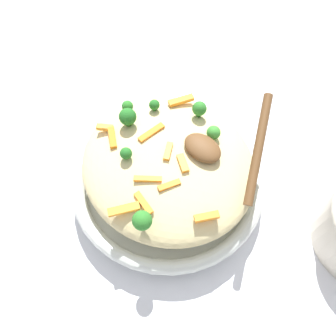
{
  "coord_description": "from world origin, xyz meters",
  "views": [
    {
      "loc": [
        -0.17,
        0.18,
        0.5
      ],
      "look_at": [
        0.0,
        0.0,
        0.07
      ],
      "focal_mm": 36.07,
      "sensor_mm": 36.0,
      "label": 1
    }
  ],
  "objects": [
    {
      "name": "serving_bowl",
      "position": [
        0.0,
        0.0,
        0.03
      ],
      "size": [
        0.3,
        0.3,
        0.05
      ],
      "color": "silver",
      "rests_on": "ground_plane"
    },
    {
      "name": "broccoli_floret_3",
      "position": [
        -0.03,
        -0.06,
        0.11
      ],
      "size": [
        0.02,
        0.02,
        0.02
      ],
      "color": "#377928",
      "rests_on": "pasta_mound"
    },
    {
      "name": "carrot_piece_5",
      "position": [
        -0.1,
        0.04,
        0.1
      ],
      "size": [
        0.03,
        0.03,
        0.01
      ],
      "primitive_type": "cube",
      "rotation": [
        0.0,
        0.0,
        4.09
      ],
      "color": "orange",
      "rests_on": "pasta_mound"
    },
    {
      "name": "broccoli_floret_0",
      "position": [
        0.04,
        0.04,
        0.12
      ],
      "size": [
        0.02,
        0.02,
        0.02
      ],
      "color": "#205B1C",
      "rests_on": "pasta_mound"
    },
    {
      "name": "carrot_piece_0",
      "position": [
        0.04,
        -0.01,
        0.11
      ],
      "size": [
        0.01,
        0.04,
        0.01
      ],
      "primitive_type": "cube",
      "rotation": [
        0.0,
        0.0,
        4.58
      ],
      "color": "orange",
      "rests_on": "pasta_mound"
    },
    {
      "name": "broccoli_floret_4",
      "position": [
        -0.05,
        0.1,
        0.12
      ],
      "size": [
        0.02,
        0.02,
        0.03
      ],
      "color": "#296820",
      "rests_on": "pasta_mound"
    },
    {
      "name": "broccoli_floret_6",
      "position": [
        0.01,
        -0.08,
        0.12
      ],
      "size": [
        0.02,
        0.02,
        0.03
      ],
      "color": "#296820",
      "rests_on": "pasta_mound"
    },
    {
      "name": "broccoli_floret_1",
      "position": [
        0.1,
        -0.02,
        0.11
      ],
      "size": [
        0.02,
        0.02,
        0.02
      ],
      "color": "#296820",
      "rests_on": "pasta_mound"
    },
    {
      "name": "carrot_piece_8",
      "position": [
        0.1,
        0.03,
        0.1
      ],
      "size": [
        0.02,
        0.02,
        0.01
      ],
      "primitive_type": "cube",
      "rotation": [
        0.0,
        0.0,
        3.76
      ],
      "color": "orange",
      "rests_on": "pasta_mound"
    },
    {
      "name": "broccoli_floret_5",
      "position": [
        0.08,
        0.0,
        0.12
      ],
      "size": [
        0.03,
        0.03,
        0.03
      ],
      "color": "#205B1C",
      "rests_on": "pasta_mound"
    },
    {
      "name": "carrot_piece_6",
      "position": [
        -0.01,
        0.05,
        0.11
      ],
      "size": [
        0.03,
        0.03,
        0.01
      ],
      "primitive_type": "cube",
      "rotation": [
        0.0,
        0.0,
        0.7
      ],
      "color": "orange",
      "rests_on": "pasta_mound"
    },
    {
      "name": "carrot_piece_4",
      "position": [
        -0.01,
        0.1,
        0.1
      ],
      "size": [
        0.03,
        0.04,
        0.01
      ],
      "primitive_type": "cube",
      "rotation": [
        0.0,
        0.0,
        4.14
      ],
      "color": "orange",
      "rests_on": "pasta_mound"
    },
    {
      "name": "pasta_mound",
      "position": [
        0.0,
        0.0,
        0.08
      ],
      "size": [
        0.26,
        0.24,
        0.07
      ],
      "primitive_type": "ellipsoid",
      "color": "#DBC689",
      "rests_on": "serving_bowl"
    },
    {
      "name": "carrot_piece_7",
      "position": [
        0.05,
        -0.09,
        0.1
      ],
      "size": [
        0.03,
        0.04,
        0.01
      ],
      "primitive_type": "cube",
      "rotation": [
        0.0,
        0.0,
        4.24
      ],
      "color": "orange",
      "rests_on": "pasta_mound"
    },
    {
      "name": "carrot_piece_1",
      "position": [
        -0.03,
        -0.0,
        0.11
      ],
      "size": [
        0.03,
        0.02,
        0.01
      ],
      "primitive_type": "cube",
      "rotation": [
        0.0,
        0.0,
        5.74
      ],
      "color": "orange",
      "rests_on": "pasta_mound"
    },
    {
      "name": "carrot_piece_9",
      "position": [
        -0.03,
        0.08,
        0.1
      ],
      "size": [
        0.04,
        0.02,
        0.01
      ],
      "primitive_type": "cube",
      "rotation": [
        0.0,
        0.0,
        2.92
      ],
      "color": "orange",
      "rests_on": "pasta_mound"
    },
    {
      "name": "ground_plane",
      "position": [
        0.0,
        0.0,
        0.0
      ],
      "size": [
        2.4,
        2.4,
        0.0
      ],
      "primitive_type": "plane",
      "color": "silver"
    },
    {
      "name": "broccoli_floret_2",
      "position": [
        0.07,
        -0.05,
        0.11
      ],
      "size": [
        0.02,
        0.02,
        0.02
      ],
      "color": "#205B1C",
      "rests_on": "pasta_mound"
    },
    {
      "name": "carrot_piece_10",
      "position": [
        -0.03,
        0.04,
        0.11
      ],
      "size": [
        0.02,
        0.03,
        0.01
      ],
      "primitive_type": "cube",
      "rotation": [
        0.0,
        0.0,
        4.26
      ],
      "color": "orange",
      "rests_on": "pasta_mound"
    },
    {
      "name": "serving_spoon",
      "position": [
        -0.05,
        -0.05,
        0.12
      ],
      "size": [
        0.13,
        0.13,
        0.06
      ],
      "color": "brown",
      "rests_on": "pasta_mound"
    },
    {
      "name": "carrot_piece_2",
      "position": [
        -0.0,
        0.0,
        0.11
      ],
      "size": [
        0.02,
        0.03,
        0.01
      ],
      "primitive_type": "cube",
      "rotation": [
        0.0,
        0.0,
        5.24
      ],
      "color": "orange",
      "rests_on": "pasta_mound"
    },
    {
      "name": "carrot_piece_3",
      "position": [
        0.08,
        0.03,
        0.1
      ],
      "size": [
        0.03,
        0.03,
        0.01
      ],
      "primitive_type": "cube",
      "rotation": [
        0.0,
        0.0,
        2.52
      ],
      "color": "orange",
      "rests_on": "pasta_mound"
    }
  ]
}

